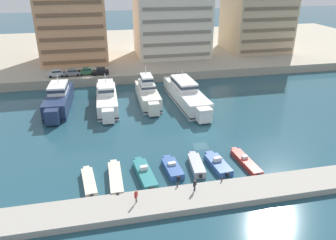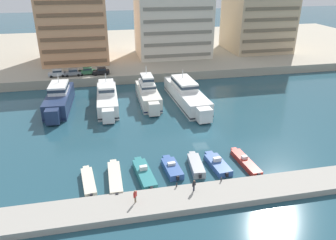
% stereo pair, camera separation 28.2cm
% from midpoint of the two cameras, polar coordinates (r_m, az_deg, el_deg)
% --- Properties ---
extents(ground_plane, '(400.00, 400.00, 0.00)m').
position_cam_midpoint_polar(ground_plane, '(57.74, 5.96, -2.38)').
color(ground_plane, '#234C5B').
extents(quay_promenade, '(180.00, 70.00, 2.20)m').
position_cam_midpoint_polar(quay_promenade, '(117.91, -3.67, 12.31)').
color(quay_promenade, '#ADA38E').
rests_on(quay_promenade, ground).
extents(pier_dock, '(120.00, 4.78, 0.88)m').
position_cam_midpoint_polar(pier_dock, '(43.65, 12.96, -12.06)').
color(pier_dock, '#A8A399').
rests_on(pier_dock, ground).
extents(yacht_navy_far_left, '(5.30, 17.74, 6.65)m').
position_cam_midpoint_polar(yacht_navy_far_left, '(70.97, -18.34, 3.45)').
color(yacht_navy_far_left, navy).
rests_on(yacht_navy_far_left, ground).
extents(yacht_white_left, '(4.35, 18.45, 6.43)m').
position_cam_midpoint_polar(yacht_white_left, '(69.51, -10.43, 3.78)').
color(yacht_white_left, white).
rests_on(yacht_white_left, ground).
extents(yacht_ivory_mid_left, '(3.91, 16.13, 7.57)m').
position_cam_midpoint_polar(yacht_ivory_mid_left, '(70.53, -3.38, 4.64)').
color(yacht_ivory_mid_left, silver).
rests_on(yacht_ivory_mid_left, ground).
extents(yacht_white_center_left, '(5.91, 22.77, 6.54)m').
position_cam_midpoint_polar(yacht_white_center_left, '(70.44, 3.34, 4.50)').
color(yacht_white_center_left, white).
rests_on(yacht_white_center_left, ground).
extents(motorboat_cream_far_left, '(2.20, 7.13, 0.87)m').
position_cam_midpoint_polar(motorboat_cream_far_left, '(45.55, -13.49, -10.42)').
color(motorboat_cream_far_left, beige).
rests_on(motorboat_cream_far_left, ground).
extents(motorboat_cream_left, '(1.69, 8.32, 1.04)m').
position_cam_midpoint_polar(motorboat_cream_left, '(45.38, -9.03, -9.99)').
color(motorboat_cream_left, beige).
rests_on(motorboat_cream_left, ground).
extents(motorboat_teal_mid_left, '(2.61, 7.98, 1.60)m').
position_cam_midpoint_polar(motorboat_teal_mid_left, '(45.80, -4.00, -9.33)').
color(motorboat_teal_mid_left, teal).
rests_on(motorboat_teal_mid_left, ground).
extents(motorboat_blue_center_left, '(2.37, 6.07, 1.27)m').
position_cam_midpoint_polar(motorboat_blue_center_left, '(47.05, 0.84, -8.34)').
color(motorboat_blue_center_left, '#33569E').
rests_on(motorboat_blue_center_left, ground).
extents(motorboat_grey_center, '(2.13, 6.37, 1.02)m').
position_cam_midpoint_polar(motorboat_grey_center, '(47.81, 5.05, -7.80)').
color(motorboat_grey_center, '#9EA3A8').
rests_on(motorboat_grey_center, ground).
extents(motorboat_blue_center_right, '(2.62, 6.58, 1.43)m').
position_cam_midpoint_polar(motorboat_blue_center_right, '(48.51, 8.76, -7.58)').
color(motorboat_blue_center_right, '#33569E').
rests_on(motorboat_blue_center_right, ground).
extents(motorboat_red_mid_right, '(2.07, 7.88, 1.22)m').
position_cam_midpoint_polar(motorboat_red_mid_right, '(49.84, 13.48, -7.12)').
color(motorboat_red_mid_right, red).
rests_on(motorboat_red_mid_right, ground).
extents(car_silver_far_left, '(4.18, 2.08, 1.80)m').
position_cam_midpoint_polar(car_silver_far_left, '(85.59, -18.67, 7.79)').
color(car_silver_far_left, '#B7BCC1').
rests_on(car_silver_far_left, quay_promenade).
extents(car_grey_left, '(4.18, 2.08, 1.80)m').
position_cam_midpoint_polar(car_grey_left, '(85.15, -16.15, 8.03)').
color(car_grey_left, slate).
rests_on(car_grey_left, quay_promenade).
extents(car_green_mid_left, '(4.20, 2.13, 1.80)m').
position_cam_midpoint_polar(car_green_mid_left, '(85.34, -13.81, 8.32)').
color(car_green_mid_left, '#2D6642').
rests_on(car_green_mid_left, quay_promenade).
extents(car_black_center_left, '(4.18, 2.08, 1.80)m').
position_cam_midpoint_polar(car_black_center_left, '(84.56, -11.46, 8.39)').
color(car_black_center_left, black).
rests_on(car_black_center_left, quay_promenade).
extents(apartment_block_far_left, '(18.26, 17.12, 23.55)m').
position_cam_midpoint_polar(apartment_block_far_left, '(99.22, -16.05, 16.13)').
color(apartment_block_far_left, tan).
rests_on(apartment_block_far_left, quay_promenade).
extents(apartment_block_left, '(21.72, 15.99, 21.62)m').
position_cam_midpoint_polar(apartment_block_left, '(102.18, 0.85, 16.70)').
color(apartment_block_left, silver).
rests_on(apartment_block_left, quay_promenade).
extents(apartment_block_mid_left, '(18.83, 18.28, 26.93)m').
position_cam_midpoint_polar(apartment_block_mid_left, '(112.95, 15.57, 17.97)').
color(apartment_block_mid_left, '#C6AD89').
rests_on(apartment_block_mid_left, quay_promenade).
extents(pedestrian_near_edge, '(0.46, 0.55, 1.71)m').
position_cam_midpoint_polar(pedestrian_near_edge, '(39.78, -5.54, -12.91)').
color(pedestrian_near_edge, '#7A6B56').
rests_on(pedestrian_near_edge, pier_dock).
extents(pedestrian_mid_deck, '(0.52, 0.42, 1.58)m').
position_cam_midpoint_polar(pedestrian_mid_deck, '(41.59, 4.74, -11.13)').
color(pedestrian_mid_deck, '#282D3D').
rests_on(pedestrian_mid_deck, pier_dock).
extents(bollard_west, '(0.20, 0.20, 0.61)m').
position_cam_midpoint_polar(bollard_west, '(42.51, 1.70, -11.17)').
color(bollard_west, '#2D2D33').
rests_on(bollard_west, pier_dock).
extents(bollard_west_mid, '(0.20, 0.20, 0.61)m').
position_cam_midpoint_polar(bollard_west_mid, '(44.07, 9.45, -10.09)').
color(bollard_west_mid, '#2D2D33').
rests_on(bollard_west_mid, pier_dock).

